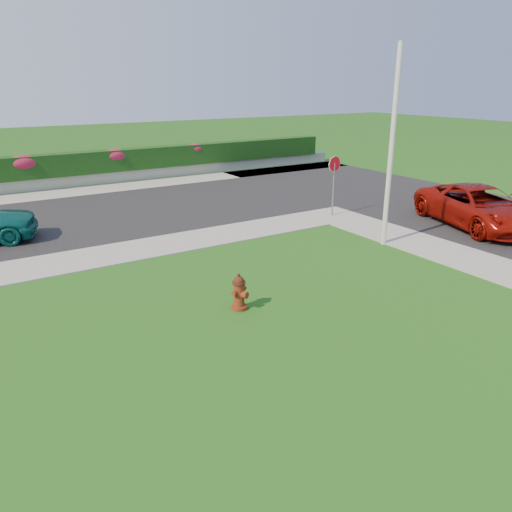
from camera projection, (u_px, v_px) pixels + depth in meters
ground at (362, 371)px, 9.23m from camera, size 120.00×120.00×0.00m
curb_corner at (333, 215)px, 19.93m from camera, size 2.00×2.00×0.04m
sidewalk_beyond at (68, 193)px, 23.88m from camera, size 34.00×2.00×0.04m
retaining_wall at (60, 182)px, 24.98m from camera, size 34.00×0.40×0.60m
hedge at (58, 165)px, 24.78m from camera, size 32.00×0.90×1.10m
fire_hydrant at (239, 293)px, 11.62m from camera, size 0.46×0.44×0.88m
suv_red at (479, 207)px, 18.08m from camera, size 3.92×5.77×1.47m
utility_pole at (391, 149)px, 15.46m from camera, size 0.16×0.16×6.18m
stop_sign at (334, 172)px, 19.30m from camera, size 0.65×0.09×2.39m
flower_clump_d at (23, 163)px, 23.83m from camera, size 1.49×0.96×0.74m
flower_clump_e at (115, 155)px, 26.07m from camera, size 1.37×0.88×0.69m
flower_clump_f at (195, 149)px, 28.39m from camera, size 1.20×0.77×0.60m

